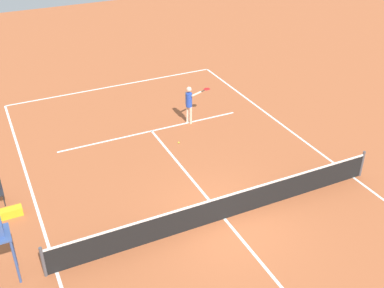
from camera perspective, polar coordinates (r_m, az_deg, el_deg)
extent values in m
plane|color=#AD5933|center=(16.00, 3.94, -9.00)|extent=(60.00, 60.00, 0.00)
cube|color=white|center=(25.70, -9.38, 6.94)|extent=(11.16, 0.10, 0.01)
cube|color=white|center=(18.89, 18.94, -3.84)|extent=(0.10, 24.28, 0.01)
cube|color=white|center=(14.73, -16.08, -14.68)|extent=(0.10, 24.28, 0.01)
cube|color=white|center=(21.02, -4.91, 1.59)|extent=(8.37, 0.10, 0.01)
cube|color=white|center=(15.99, 3.94, -8.99)|extent=(0.10, 13.36, 0.01)
cylinder|color=#4C4C51|center=(18.80, 19.88, -2.26)|extent=(0.10, 0.10, 1.07)
cylinder|color=#4C4C51|center=(14.35, -17.58, -13.46)|extent=(0.10, 0.10, 1.07)
cube|color=black|center=(15.71, 4.00, -7.72)|extent=(11.76, 0.03, 0.91)
cube|color=white|center=(15.42, 4.07, -6.34)|extent=(11.76, 0.04, 0.06)
cylinder|color=beige|center=(21.50, -0.56, 3.66)|extent=(0.12, 0.12, 0.83)
cylinder|color=beige|center=(21.38, -0.17, 3.50)|extent=(0.12, 0.12, 0.83)
cylinder|color=#2647B7|center=(21.11, -0.37, 5.37)|extent=(0.28, 0.28, 0.65)
sphere|color=beige|center=(20.89, -0.38, 6.64)|extent=(0.24, 0.24, 0.24)
cylinder|color=beige|center=(21.21, -0.74, 5.60)|extent=(0.09, 0.09, 0.58)
cylinder|color=beige|center=(21.08, 0.54, 6.09)|extent=(0.57, 0.30, 0.09)
cylinder|color=black|center=(21.37, 1.30, 6.43)|extent=(0.25, 0.13, 0.04)
ellipsoid|color=red|center=(21.57, 1.81, 6.66)|extent=(0.40, 0.38, 0.04)
sphere|color=#CCE033|center=(20.01, -1.63, 0.18)|extent=(0.07, 0.07, 0.07)
cylinder|color=#38518C|center=(14.23, -20.57, -13.24)|extent=(0.07, 0.07, 1.55)
cylinder|color=#38518C|center=(14.76, -20.93, -11.48)|extent=(0.07, 0.07, 1.55)
cylinder|color=#262626|center=(17.59, -21.79, -6.40)|extent=(0.04, 0.04, 0.45)
cylinder|color=#262626|center=(17.88, -21.92, -5.77)|extent=(0.04, 0.04, 0.45)
cube|color=yellow|center=(17.10, -21.09, -7.72)|extent=(0.76, 0.32, 0.30)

